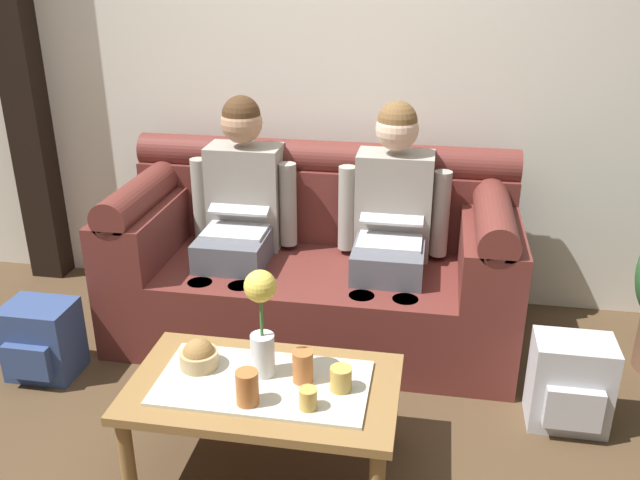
% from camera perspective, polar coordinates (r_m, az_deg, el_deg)
% --- Properties ---
extents(ground_plane, '(14.00, 14.00, 0.00)m').
position_cam_1_polar(ground_plane, '(2.80, -4.94, -19.20)').
color(ground_plane, '#4C3823').
extents(back_wall_patterned, '(6.00, 0.12, 2.90)m').
position_cam_1_polar(back_wall_patterned, '(3.77, 1.04, 16.47)').
color(back_wall_patterned, silver).
rests_on(back_wall_patterned, ground_plane).
extents(timber_pillar, '(0.20, 0.20, 2.90)m').
position_cam_1_polar(timber_pillar, '(4.30, -24.03, 15.40)').
color(timber_pillar, black).
rests_on(timber_pillar, ground_plane).
extents(couch, '(2.01, 0.88, 0.96)m').
position_cam_1_polar(couch, '(3.55, -0.42, -2.05)').
color(couch, maroon).
rests_on(couch, ground_plane).
extents(person_left, '(0.56, 0.67, 1.22)m').
position_cam_1_polar(person_left, '(3.53, -6.68, 2.59)').
color(person_left, '#595B66').
rests_on(person_left, ground_plane).
extents(person_right, '(0.56, 0.67, 1.22)m').
position_cam_1_polar(person_right, '(3.40, 6.03, 1.80)').
color(person_right, '#595B66').
rests_on(person_right, ground_plane).
extents(coffee_table, '(1.02, 0.59, 0.39)m').
position_cam_1_polar(coffee_table, '(2.66, -4.73, -12.63)').
color(coffee_table, olive).
rests_on(coffee_table, ground_plane).
extents(flower_vase, '(0.12, 0.12, 0.43)m').
position_cam_1_polar(flower_vase, '(2.54, -4.92, -6.50)').
color(flower_vase, silver).
rests_on(flower_vase, coffee_table).
extents(snack_bowl, '(0.15, 0.15, 0.12)m').
position_cam_1_polar(snack_bowl, '(2.72, -10.07, -9.52)').
color(snack_bowl, tan).
rests_on(snack_bowl, coffee_table).
extents(cup_near_left, '(0.08, 0.08, 0.13)m').
position_cam_1_polar(cup_near_left, '(2.59, -1.44, -10.50)').
color(cup_near_left, '#B26633').
rests_on(cup_near_left, coffee_table).
extents(cup_near_right, '(0.07, 0.07, 0.08)m').
position_cam_1_polar(cup_near_right, '(2.46, -1.00, -13.09)').
color(cup_near_right, gold).
rests_on(cup_near_right, coffee_table).
extents(cup_far_center, '(0.08, 0.08, 0.13)m').
position_cam_1_polar(cup_far_center, '(2.49, -6.10, -12.15)').
color(cup_far_center, '#B26633').
rests_on(cup_far_center, coffee_table).
extents(cup_far_left, '(0.08, 0.08, 0.09)m').
position_cam_1_polar(cup_far_left, '(2.55, 1.75, -11.49)').
color(cup_far_left, gold).
rests_on(cup_far_left, coffee_table).
extents(backpack_left, '(0.32, 0.29, 0.37)m').
position_cam_1_polar(backpack_left, '(3.52, -22.20, -7.78)').
color(backpack_left, '#33477A').
rests_on(backpack_left, ground_plane).
extents(backpack_right, '(0.33, 0.27, 0.40)m').
position_cam_1_polar(backpack_right, '(3.12, 20.15, -11.24)').
color(backpack_right, '#B7B7BC').
rests_on(backpack_right, ground_plane).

